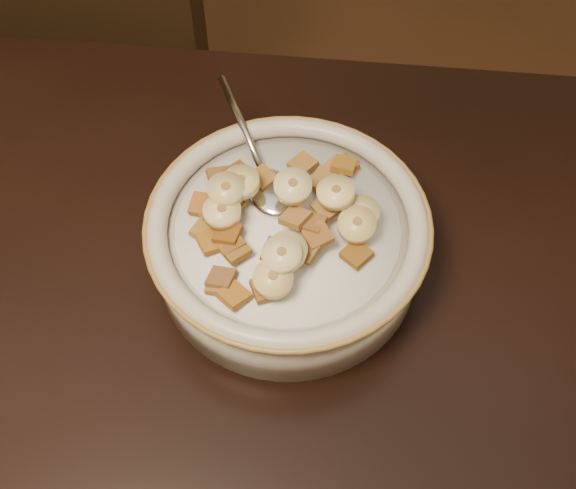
# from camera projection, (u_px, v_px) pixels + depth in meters

# --- Properties ---
(table) EXTENTS (1.43, 0.94, 0.04)m
(table) POSITION_uv_depth(u_px,v_px,m) (9.00, 446.00, 0.57)
(table) COLOR black
(table) RESTS_ON floor
(chair) EXTENTS (0.52, 0.52, 0.97)m
(chair) POSITION_uv_depth(u_px,v_px,m) (54.00, 162.00, 1.05)
(chair) COLOR black
(chair) RESTS_ON floor
(cereal_bowl) EXTENTS (0.23, 0.23, 0.05)m
(cereal_bowl) POSITION_uv_depth(u_px,v_px,m) (288.00, 246.00, 0.62)
(cereal_bowl) COLOR #B8B6B0
(cereal_bowl) RESTS_ON table
(milk) EXTENTS (0.19, 0.19, 0.00)m
(milk) POSITION_uv_depth(u_px,v_px,m) (288.00, 228.00, 0.60)
(milk) COLOR white
(milk) RESTS_ON cereal_bowl
(spoon) EXTENTS (0.06, 0.07, 0.01)m
(spoon) POSITION_uv_depth(u_px,v_px,m) (272.00, 193.00, 0.61)
(spoon) COLOR #BCBCBC
(spoon) RESTS_ON cereal_bowl
(cereal_square_0) EXTENTS (0.03, 0.03, 0.01)m
(cereal_square_0) POSITION_uv_depth(u_px,v_px,m) (295.00, 218.00, 0.57)
(cereal_square_0) COLOR brown
(cereal_square_0) RESTS_ON milk
(cereal_square_1) EXTENTS (0.03, 0.03, 0.01)m
(cereal_square_1) POSITION_uv_depth(u_px,v_px,m) (238.00, 173.00, 0.62)
(cereal_square_1) COLOR brown
(cereal_square_1) RESTS_ON milk
(cereal_square_2) EXTENTS (0.03, 0.03, 0.01)m
(cereal_square_2) POSITION_uv_depth(u_px,v_px,m) (306.00, 249.00, 0.57)
(cereal_square_2) COLOR brown
(cereal_square_2) RESTS_ON milk
(cereal_square_3) EXTENTS (0.03, 0.03, 0.01)m
(cereal_square_3) POSITION_uv_depth(u_px,v_px,m) (327.00, 207.00, 0.59)
(cereal_square_3) COLOR brown
(cereal_square_3) RESTS_ON milk
(cereal_square_4) EXTENTS (0.02, 0.02, 0.01)m
(cereal_square_4) POSITION_uv_depth(u_px,v_px,m) (228.00, 234.00, 0.58)
(cereal_square_4) COLOR brown
(cereal_square_4) RESTS_ON milk
(cereal_square_5) EXTENTS (0.03, 0.03, 0.01)m
(cereal_square_5) POSITION_uv_depth(u_px,v_px,m) (220.00, 178.00, 0.62)
(cereal_square_5) COLOR brown
(cereal_square_5) RESTS_ON milk
(cereal_square_6) EXTENTS (0.03, 0.03, 0.01)m
(cereal_square_6) POSITION_uv_depth(u_px,v_px,m) (318.00, 236.00, 0.57)
(cereal_square_6) COLOR #9A6030
(cereal_square_6) RESTS_ON milk
(cereal_square_7) EXTENTS (0.03, 0.03, 0.01)m
(cereal_square_7) POSITION_uv_depth(u_px,v_px,m) (229.00, 205.00, 0.60)
(cereal_square_7) COLOR brown
(cereal_square_7) RESTS_ON milk
(cereal_square_8) EXTENTS (0.02, 0.02, 0.01)m
(cereal_square_8) POSITION_uv_depth(u_px,v_px,m) (344.00, 165.00, 0.62)
(cereal_square_8) COLOR #8E5F1E
(cereal_square_8) RESTS_ON milk
(cereal_square_9) EXTENTS (0.03, 0.03, 0.01)m
(cereal_square_9) POSITION_uv_depth(u_px,v_px,m) (323.00, 182.00, 0.61)
(cereal_square_9) COLOR olive
(cereal_square_9) RESTS_ON milk
(cereal_square_10) EXTENTS (0.03, 0.03, 0.01)m
(cereal_square_10) POSITION_uv_depth(u_px,v_px,m) (234.00, 295.00, 0.55)
(cereal_square_10) COLOR #9D661B
(cereal_square_10) RESTS_ON milk
(cereal_square_11) EXTENTS (0.03, 0.03, 0.01)m
(cereal_square_11) POSITION_uv_depth(u_px,v_px,m) (235.00, 250.00, 0.57)
(cereal_square_11) COLOR brown
(cereal_square_11) RESTS_ON milk
(cereal_square_12) EXTENTS (0.03, 0.03, 0.01)m
(cereal_square_12) POSITION_uv_depth(u_px,v_px,m) (303.00, 164.00, 0.62)
(cereal_square_12) COLOR olive
(cereal_square_12) RESTS_ON milk
(cereal_square_13) EXTENTS (0.03, 0.03, 0.01)m
(cereal_square_13) POSITION_uv_depth(u_px,v_px,m) (335.00, 171.00, 0.62)
(cereal_square_13) COLOR #945E23
(cereal_square_13) RESTS_ON milk
(cereal_square_14) EXTENTS (0.03, 0.03, 0.01)m
(cereal_square_14) POSITION_uv_depth(u_px,v_px,m) (266.00, 289.00, 0.55)
(cereal_square_14) COLOR brown
(cereal_square_14) RESTS_ON milk
(cereal_square_15) EXTENTS (0.02, 0.02, 0.01)m
(cereal_square_15) POSITION_uv_depth(u_px,v_px,m) (203.00, 204.00, 0.60)
(cereal_square_15) COLOR #9C531C
(cereal_square_15) RESTS_ON milk
(cereal_square_16) EXTENTS (0.03, 0.03, 0.01)m
(cereal_square_16) POSITION_uv_depth(u_px,v_px,m) (205.00, 231.00, 0.59)
(cereal_square_16) COLOR olive
(cereal_square_16) RESTS_ON milk
(cereal_square_17) EXTENTS (0.03, 0.03, 0.01)m
(cereal_square_17) POSITION_uv_depth(u_px,v_px,m) (356.00, 254.00, 0.57)
(cereal_square_17) COLOR brown
(cereal_square_17) RESTS_ON milk
(cereal_square_18) EXTENTS (0.03, 0.03, 0.01)m
(cereal_square_18) POSITION_uv_depth(u_px,v_px,m) (311.00, 223.00, 0.57)
(cereal_square_18) COLOR brown
(cereal_square_18) RESTS_ON milk
(cereal_square_19) EXTENTS (0.02, 0.02, 0.01)m
(cereal_square_19) POSITION_uv_depth(u_px,v_px,m) (221.00, 278.00, 0.56)
(cereal_square_19) COLOR brown
(cereal_square_19) RESTS_ON milk
(cereal_square_20) EXTENTS (0.03, 0.03, 0.01)m
(cereal_square_20) POSITION_uv_depth(u_px,v_px,m) (344.00, 166.00, 0.63)
(cereal_square_20) COLOR brown
(cereal_square_20) RESTS_ON milk
(cereal_square_21) EXTENTS (0.03, 0.03, 0.01)m
(cereal_square_21) POSITION_uv_depth(u_px,v_px,m) (230.00, 243.00, 0.57)
(cereal_square_21) COLOR brown
(cereal_square_21) RESTS_ON milk
(cereal_square_22) EXTENTS (0.02, 0.02, 0.01)m
(cereal_square_22) POSITION_uv_depth(u_px,v_px,m) (220.00, 284.00, 0.56)
(cereal_square_22) COLOR olive
(cereal_square_22) RESTS_ON milk
(cereal_square_23) EXTENTS (0.03, 0.03, 0.01)m
(cereal_square_23) POSITION_uv_depth(u_px,v_px,m) (262.00, 178.00, 0.61)
(cereal_square_23) COLOR olive
(cereal_square_23) RESTS_ON milk
(cereal_square_24) EXTENTS (0.03, 0.03, 0.01)m
(cereal_square_24) POSITION_uv_depth(u_px,v_px,m) (208.00, 208.00, 0.60)
(cereal_square_24) COLOR brown
(cereal_square_24) RESTS_ON milk
(cereal_square_25) EXTENTS (0.03, 0.03, 0.01)m
(cereal_square_25) POSITION_uv_depth(u_px,v_px,m) (211.00, 242.00, 0.58)
(cereal_square_25) COLOR #9C6B19
(cereal_square_25) RESTS_ON milk
(cereal_square_26) EXTENTS (0.03, 0.03, 0.01)m
(cereal_square_26) POSITION_uv_depth(u_px,v_px,m) (276.00, 252.00, 0.56)
(cereal_square_26) COLOR brown
(cereal_square_26) RESTS_ON milk
(banana_slice_0) EXTENTS (0.04, 0.04, 0.01)m
(banana_slice_0) POSITION_uv_depth(u_px,v_px,m) (287.00, 250.00, 0.55)
(banana_slice_0) COLOR #F5EA97
(banana_slice_0) RESTS_ON milk
(banana_slice_1) EXTENTS (0.04, 0.04, 0.01)m
(banana_slice_1) POSITION_uv_depth(u_px,v_px,m) (241.00, 182.00, 0.59)
(banana_slice_1) COLOR #FFE98A
(banana_slice_1) RESTS_ON milk
(banana_slice_2) EXTENTS (0.04, 0.04, 0.01)m
(banana_slice_2) POSITION_uv_depth(u_px,v_px,m) (282.00, 255.00, 0.55)
(banana_slice_2) COLOR #FBE2A8
(banana_slice_2) RESTS_ON milk
(banana_slice_3) EXTENTS (0.04, 0.04, 0.01)m
(banana_slice_3) POSITION_uv_depth(u_px,v_px,m) (222.00, 212.00, 0.58)
(banana_slice_3) COLOR #F8E0A1
(banana_slice_3) RESTS_ON milk
(banana_slice_4) EXTENTS (0.04, 0.04, 0.02)m
(banana_slice_4) POSITION_uv_depth(u_px,v_px,m) (273.00, 279.00, 0.54)
(banana_slice_4) COLOR #EFC973
(banana_slice_4) RESTS_ON milk
(banana_slice_5) EXTENTS (0.04, 0.04, 0.01)m
(banana_slice_5) POSITION_uv_depth(u_px,v_px,m) (336.00, 193.00, 0.58)
(banana_slice_5) COLOR #F0E299
(banana_slice_5) RESTS_ON milk
(banana_slice_6) EXTENTS (0.04, 0.04, 0.02)m
(banana_slice_6) POSITION_uv_depth(u_px,v_px,m) (357.00, 225.00, 0.57)
(banana_slice_6) COLOR #E9C97A
(banana_slice_6) RESTS_ON milk
(banana_slice_7) EXTENTS (0.04, 0.04, 0.01)m
(banana_slice_7) POSITION_uv_depth(u_px,v_px,m) (293.00, 186.00, 0.58)
(banana_slice_7) COLOR beige
(banana_slice_7) RESTS_ON milk
(banana_slice_8) EXTENTS (0.04, 0.04, 0.01)m
(banana_slice_8) POSITION_uv_depth(u_px,v_px,m) (226.00, 190.00, 0.59)
(banana_slice_8) COLOR #D2BD8B
(banana_slice_8) RESTS_ON milk
(banana_slice_9) EXTENTS (0.03, 0.04, 0.01)m
(banana_slice_9) POSITION_uv_depth(u_px,v_px,m) (361.00, 213.00, 0.58)
(banana_slice_9) COLOR #CEC36F
(banana_slice_9) RESTS_ON milk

